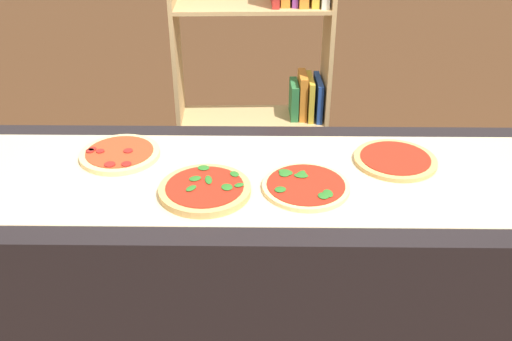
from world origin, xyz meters
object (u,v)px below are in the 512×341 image
at_px(pizza_spinach_1, 205,189).
at_px(pizza_spinach_2, 305,186).
at_px(bookshelf, 270,76).
at_px(pizza_pepperoni_0, 120,154).
at_px(pizza_plain_3, 395,160).

xyz_separation_m(pizza_spinach_1, pizza_spinach_2, (0.30, 0.03, -0.00)).
bearing_deg(bookshelf, pizza_spinach_1, -99.82).
xyz_separation_m(pizza_pepperoni_0, pizza_spinach_1, (0.30, -0.22, 0.00)).
bearing_deg(pizza_spinach_2, pizza_spinach_1, -174.80).
relative_size(pizza_spinach_2, bookshelf, 0.15).
bearing_deg(pizza_pepperoni_0, pizza_spinach_2, -17.63).
xyz_separation_m(pizza_plain_3, bookshelf, (-0.39, 1.00, -0.10)).
height_order(pizza_spinach_1, pizza_spinach_2, pizza_spinach_1).
relative_size(pizza_spinach_1, pizza_spinach_2, 1.04).
bearing_deg(pizza_spinach_1, pizza_pepperoni_0, 144.10).
bearing_deg(pizza_spinach_1, pizza_plain_3, 17.78).
relative_size(pizza_plain_3, bookshelf, 0.16).
bearing_deg(pizza_spinach_1, bookshelf, 80.18).
relative_size(pizza_pepperoni_0, pizza_spinach_1, 0.96).
bearing_deg(pizza_plain_3, pizza_pepperoni_0, 178.38).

